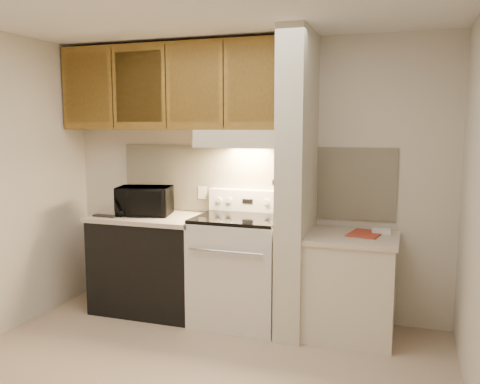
% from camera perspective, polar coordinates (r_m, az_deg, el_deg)
% --- Properties ---
extents(floor, '(3.60, 3.60, 0.00)m').
position_cam_1_polar(floor, '(3.72, -6.15, -20.48)').
color(floor, tan).
rests_on(floor, ground).
extents(ceiling, '(3.60, 3.60, 0.00)m').
position_cam_1_polar(ceiling, '(3.37, -6.79, 20.49)').
color(ceiling, white).
rests_on(ceiling, wall_back).
extents(wall_back, '(3.60, 2.50, 0.02)m').
position_cam_1_polar(wall_back, '(4.71, 1.24, 1.54)').
color(wall_back, beige).
rests_on(wall_back, floor).
extents(backsplash, '(2.60, 0.02, 0.63)m').
position_cam_1_polar(backsplash, '(4.70, 1.20, 1.34)').
color(backsplash, '#EFE5C3').
rests_on(backsplash, wall_back).
extents(range_body, '(0.76, 0.65, 0.92)m').
position_cam_1_polar(range_body, '(4.54, -0.09, -8.86)').
color(range_body, silver).
rests_on(range_body, floor).
extents(oven_window, '(0.50, 0.01, 0.30)m').
position_cam_1_polar(oven_window, '(4.24, -1.48, -9.49)').
color(oven_window, black).
rests_on(oven_window, range_body).
extents(oven_handle, '(0.65, 0.02, 0.02)m').
position_cam_1_polar(oven_handle, '(4.15, -1.67, -6.73)').
color(oven_handle, silver).
rests_on(oven_handle, range_body).
extents(cooktop, '(0.74, 0.64, 0.03)m').
position_cam_1_polar(cooktop, '(4.43, -0.10, -2.96)').
color(cooktop, black).
rests_on(cooktop, range_body).
extents(range_backguard, '(0.76, 0.08, 0.20)m').
position_cam_1_polar(range_backguard, '(4.68, 1.01, -0.97)').
color(range_backguard, silver).
rests_on(range_backguard, range_body).
extents(range_display, '(0.10, 0.01, 0.04)m').
position_cam_1_polar(range_display, '(4.64, 0.86, -1.04)').
color(range_display, black).
rests_on(range_display, range_backguard).
extents(range_knob_left_outer, '(0.05, 0.02, 0.05)m').
position_cam_1_polar(range_knob_left_outer, '(4.73, -2.39, -0.89)').
color(range_knob_left_outer, silver).
rests_on(range_knob_left_outer, range_backguard).
extents(range_knob_left_inner, '(0.05, 0.02, 0.05)m').
position_cam_1_polar(range_knob_left_inner, '(4.69, -1.25, -0.95)').
color(range_knob_left_inner, silver).
rests_on(range_knob_left_inner, range_backguard).
extents(range_knob_right_inner, '(0.05, 0.02, 0.05)m').
position_cam_1_polar(range_knob_right_inner, '(4.59, 2.99, -1.15)').
color(range_knob_right_inner, silver).
rests_on(range_knob_right_inner, range_backguard).
extents(range_knob_right_outer, '(0.05, 0.02, 0.05)m').
position_cam_1_polar(range_knob_right_outer, '(4.56, 4.20, -1.21)').
color(range_knob_right_outer, silver).
rests_on(range_knob_right_outer, range_backguard).
extents(dishwasher_front, '(1.00, 0.63, 0.87)m').
position_cam_1_polar(dishwasher_front, '(4.90, -9.96, -8.06)').
color(dishwasher_front, black).
rests_on(dishwasher_front, floor).
extents(left_countertop, '(1.04, 0.67, 0.04)m').
position_cam_1_polar(left_countertop, '(4.80, -10.09, -2.82)').
color(left_countertop, beige).
rests_on(left_countertop, dishwasher_front).
extents(spoon_rest, '(0.24, 0.09, 0.02)m').
position_cam_1_polar(spoon_rest, '(4.80, -14.92, -2.61)').
color(spoon_rest, black).
rests_on(spoon_rest, left_countertop).
extents(teal_jar, '(0.11, 0.11, 0.11)m').
position_cam_1_polar(teal_jar, '(5.03, -10.15, -1.46)').
color(teal_jar, '#206A67').
rests_on(teal_jar, left_countertop).
extents(outlet, '(0.08, 0.01, 0.12)m').
position_cam_1_polar(outlet, '(4.87, -4.26, -0.06)').
color(outlet, beige).
rests_on(outlet, backsplash).
extents(microwave, '(0.54, 0.43, 0.27)m').
position_cam_1_polar(microwave, '(4.79, -10.66, -0.98)').
color(microwave, black).
rests_on(microwave, left_countertop).
extents(partition_pillar, '(0.22, 0.70, 2.50)m').
position_cam_1_polar(partition_pillar, '(4.24, 6.42, 0.83)').
color(partition_pillar, beige).
rests_on(partition_pillar, floor).
extents(pillar_trim, '(0.01, 0.70, 0.04)m').
position_cam_1_polar(pillar_trim, '(4.26, 4.91, 1.56)').
color(pillar_trim, brown).
rests_on(pillar_trim, partition_pillar).
extents(knife_strip, '(0.02, 0.42, 0.04)m').
position_cam_1_polar(knife_strip, '(4.22, 4.67, 1.77)').
color(knife_strip, black).
rests_on(knife_strip, partition_pillar).
extents(knife_blade_a, '(0.01, 0.03, 0.16)m').
position_cam_1_polar(knife_blade_a, '(4.06, 3.91, 0.13)').
color(knife_blade_a, silver).
rests_on(knife_blade_a, knife_strip).
extents(knife_handle_a, '(0.02, 0.02, 0.10)m').
position_cam_1_polar(knife_handle_a, '(4.06, 3.98, 2.26)').
color(knife_handle_a, black).
rests_on(knife_handle_a, knife_strip).
extents(knife_blade_b, '(0.01, 0.04, 0.18)m').
position_cam_1_polar(knife_blade_b, '(4.17, 4.28, 0.18)').
color(knife_blade_b, silver).
rests_on(knife_blade_b, knife_strip).
extents(knife_handle_b, '(0.02, 0.02, 0.10)m').
position_cam_1_polar(knife_handle_b, '(4.15, 4.30, 2.37)').
color(knife_handle_b, black).
rests_on(knife_handle_b, knife_strip).
extents(knife_blade_c, '(0.01, 0.04, 0.20)m').
position_cam_1_polar(knife_blade_c, '(4.23, 4.49, 0.15)').
color(knife_blade_c, silver).
rests_on(knife_blade_c, knife_strip).
extents(knife_handle_c, '(0.02, 0.02, 0.10)m').
position_cam_1_polar(knife_handle_c, '(4.23, 4.56, 2.46)').
color(knife_handle_c, black).
rests_on(knife_handle_c, knife_strip).
extents(knife_blade_d, '(0.01, 0.04, 0.16)m').
position_cam_1_polar(knife_blade_d, '(4.31, 4.77, 0.55)').
color(knife_blade_d, silver).
rests_on(knife_blade_d, knife_strip).
extents(knife_handle_d, '(0.02, 0.02, 0.10)m').
position_cam_1_polar(knife_handle_d, '(4.29, 4.76, 2.53)').
color(knife_handle_d, black).
rests_on(knife_handle_d, knife_strip).
extents(knife_blade_e, '(0.01, 0.04, 0.18)m').
position_cam_1_polar(knife_blade_e, '(4.39, 5.03, 0.55)').
color(knife_blade_e, silver).
rests_on(knife_blade_e, knife_strip).
extents(knife_handle_e, '(0.02, 0.02, 0.10)m').
position_cam_1_polar(knife_handle_e, '(4.36, 5.00, 2.61)').
color(knife_handle_e, black).
rests_on(knife_handle_e, knife_strip).
extents(oven_mitt, '(0.03, 0.11, 0.26)m').
position_cam_1_polar(oven_mitt, '(4.44, 5.21, 0.57)').
color(oven_mitt, gray).
rests_on(oven_mitt, partition_pillar).
extents(right_cab_base, '(0.70, 0.60, 0.81)m').
position_cam_1_polar(right_cab_base, '(4.36, 12.28, -10.52)').
color(right_cab_base, beige).
rests_on(right_cab_base, floor).
extents(right_countertop, '(0.74, 0.64, 0.04)m').
position_cam_1_polar(right_countertop, '(4.24, 12.45, -5.05)').
color(right_countertop, beige).
rests_on(right_countertop, right_cab_base).
extents(red_folder, '(0.30, 0.37, 0.01)m').
position_cam_1_polar(red_folder, '(4.31, 13.90, -4.56)').
color(red_folder, '#AA3A28').
rests_on(red_folder, right_countertop).
extents(white_box, '(0.16, 0.12, 0.04)m').
position_cam_1_polar(white_box, '(4.36, 15.55, -4.28)').
color(white_box, white).
rests_on(white_box, right_countertop).
extents(range_hood, '(0.78, 0.44, 0.15)m').
position_cam_1_polar(range_hood, '(4.48, 0.41, 6.04)').
color(range_hood, beige).
rests_on(range_hood, upper_cabinets).
extents(hood_lip, '(0.78, 0.04, 0.06)m').
position_cam_1_polar(hood_lip, '(4.28, -0.46, 5.37)').
color(hood_lip, beige).
rests_on(hood_lip, range_hood).
extents(upper_cabinets, '(2.18, 0.33, 0.77)m').
position_cam_1_polar(upper_cabinets, '(4.79, -7.45, 11.58)').
color(upper_cabinets, brown).
rests_on(upper_cabinets, wall_back).
extents(cab_door_a, '(0.46, 0.01, 0.63)m').
position_cam_1_polar(cab_door_a, '(5.06, -16.78, 11.11)').
color(cab_door_a, brown).
rests_on(cab_door_a, upper_cabinets).
extents(cab_gap_a, '(0.01, 0.01, 0.73)m').
position_cam_1_polar(cab_gap_a, '(4.91, -14.14, 11.32)').
color(cab_gap_a, black).
rests_on(cab_gap_a, upper_cabinets).
extents(cab_door_b, '(0.46, 0.01, 0.63)m').
position_cam_1_polar(cab_door_b, '(4.77, -11.31, 11.52)').
color(cab_door_b, brown).
rests_on(cab_door_b, upper_cabinets).
extents(cab_gap_b, '(0.01, 0.01, 0.73)m').
position_cam_1_polar(cab_gap_b, '(4.64, -8.34, 11.70)').
color(cab_gap_b, black).
rests_on(cab_gap_b, upper_cabinets).
extents(cab_door_c, '(0.46, 0.01, 0.63)m').
position_cam_1_polar(cab_door_c, '(4.53, -5.18, 11.85)').
color(cab_door_c, brown).
rests_on(cab_door_c, upper_cabinets).
extents(cab_gap_c, '(0.01, 0.01, 0.73)m').
position_cam_1_polar(cab_gap_c, '(4.43, -1.88, 11.98)').
color(cab_gap_c, black).
rests_on(cab_gap_c, upper_cabinets).
extents(cab_door_d, '(0.46, 0.01, 0.63)m').
position_cam_1_polar(cab_door_d, '(4.34, 1.58, 12.07)').
color(cab_door_d, brown).
rests_on(cab_door_d, upper_cabinets).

